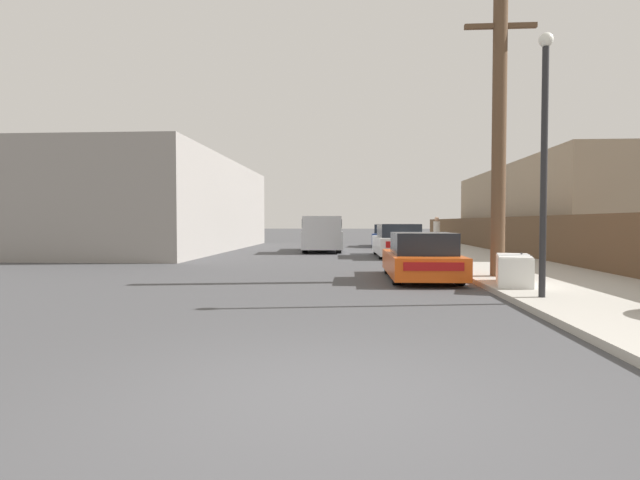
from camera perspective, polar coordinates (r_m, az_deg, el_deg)
ground_plane at (r=4.44m, az=0.37°, el=-17.88°), size 220.00×220.00×0.00m
sidewalk_curb at (r=28.16m, az=14.12°, el=-0.96°), size 4.20×63.00×0.12m
discarded_fridge at (r=11.98m, az=21.26°, el=-3.19°), size 1.08×1.76×0.68m
parked_sports_car_red at (r=13.37m, az=11.49°, el=-2.05°), size 1.77×4.08×1.24m
car_parked_mid at (r=22.00m, az=8.87°, el=-0.16°), size 2.04×4.75×1.43m
car_parked_far at (r=31.14m, az=7.70°, el=0.44°), size 2.08×4.40×1.37m
pickup_truck at (r=25.23m, az=0.21°, el=0.66°), size 2.27×5.35×1.79m
utility_pole at (r=13.81m, az=19.78°, el=11.21°), size 1.80×0.36×7.08m
street_lamp at (r=10.18m, az=24.25°, el=9.84°), size 0.26×0.26×4.85m
wooden_fence at (r=26.27m, az=19.24°, el=0.69°), size 0.08×40.83×1.63m
building_left_block at (r=28.47m, az=-16.57°, el=3.76°), size 7.00×17.95×4.79m
building_right_house at (r=30.00m, az=25.17°, el=3.27°), size 6.00×18.64×4.50m
pedestrian at (r=27.35m, az=13.18°, el=0.88°), size 0.34×0.34×1.67m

